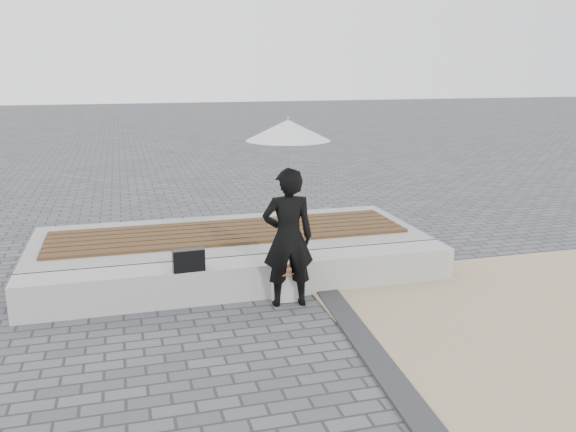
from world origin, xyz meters
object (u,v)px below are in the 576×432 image
object	(u,v)px
woman	(288,238)
parasol	(288,130)
canvas_tote	(287,285)
handbag	(189,260)
seating_ledge	(248,278)

from	to	relation	value
woman	parasol	xyz separation A→B (m)	(0.00, 0.00, 1.15)
parasol	canvas_tote	bearing A→B (deg)	79.85
parasol	handbag	distance (m)	1.75
seating_ledge	canvas_tote	size ratio (longest dim) A/B	14.10
handbag	canvas_tote	xyz separation A→B (m)	(1.06, -0.14, -0.34)
parasol	seating_ledge	bearing A→B (deg)	131.09
woman	parasol	size ratio (longest dim) A/B	1.37
woman	parasol	distance (m)	1.15
seating_ledge	parasol	xyz separation A→B (m)	(0.36, -0.41, 1.71)
handbag	seating_ledge	bearing A→B (deg)	10.96
handbag	canvas_tote	size ratio (longest dim) A/B	0.96
woman	canvas_tote	world-z (taller)	woman
parasol	canvas_tote	world-z (taller)	parasol
woman	seating_ledge	bearing A→B (deg)	-43.33
woman	parasol	world-z (taller)	parasol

